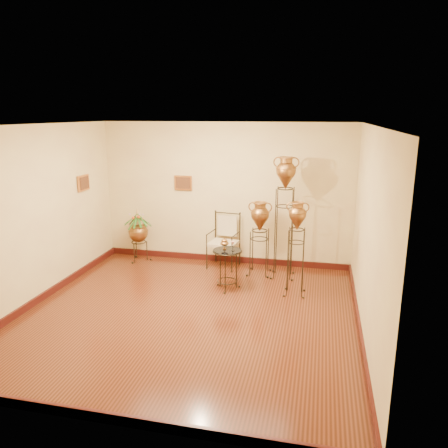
% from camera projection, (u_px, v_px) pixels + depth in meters
% --- Properties ---
extents(ground, '(5.00, 5.00, 0.00)m').
position_uv_depth(ground, '(189.00, 314.00, 6.63)').
color(ground, '#5F2816').
rests_on(ground, ground).
extents(room_shell, '(5.02, 5.02, 2.81)m').
position_uv_depth(room_shell, '(187.00, 202.00, 6.21)').
color(room_shell, beige).
rests_on(room_shell, ground).
extents(amphora_tall, '(0.47, 0.47, 2.25)m').
position_uv_depth(amphora_tall, '(284.00, 217.00, 7.86)').
color(amphora_tall, black).
rests_on(amphora_tall, ground).
extents(amphora_mid, '(0.40, 0.40, 1.60)m').
position_uv_depth(amphora_mid, '(296.00, 248.00, 7.16)').
color(amphora_mid, black).
rests_on(amphora_mid, ground).
extents(amphora_short, '(0.49, 0.49, 1.41)m').
position_uv_depth(amphora_short, '(260.00, 238.00, 8.12)').
color(amphora_short, black).
rests_on(amphora_short, ground).
extents(planter_urn, '(0.63, 0.63, 1.15)m').
position_uv_depth(planter_urn, '(138.00, 230.00, 8.87)').
color(planter_urn, black).
rests_on(planter_urn, ground).
extents(armchair, '(0.66, 0.63, 1.06)m').
position_uv_depth(armchair, '(223.00, 241.00, 8.52)').
color(armchair, black).
rests_on(armchair, ground).
extents(side_table, '(0.51, 0.51, 0.89)m').
position_uv_depth(side_table, '(227.00, 269.00, 7.48)').
color(side_table, black).
rests_on(side_table, ground).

